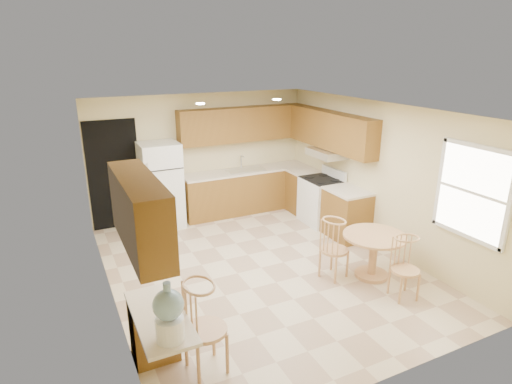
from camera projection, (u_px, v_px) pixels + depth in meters
name	position (u px, v px, depth m)	size (l,w,h in m)	color
floor	(261.00, 268.00, 6.82)	(5.50, 5.50, 0.00)	beige
ceiling	(262.00, 110.00, 6.03)	(4.50, 5.50, 0.02)	white
wall_back	(201.00, 155.00, 8.77)	(4.50, 0.02, 2.50)	beige
wall_front	(391.00, 276.00, 4.08)	(4.50, 0.02, 2.50)	beige
wall_left	(105.00, 218.00, 5.49)	(0.02, 5.50, 2.50)	beige
wall_right	(378.00, 175.00, 7.36)	(0.02, 5.50, 2.50)	beige
doorway	(114.00, 175.00, 8.09)	(0.90, 0.02, 2.10)	black
base_cab_back	(246.00, 191.00, 9.14)	(2.75, 0.60, 0.87)	brown
counter_back	(246.00, 171.00, 8.99)	(2.75, 0.63, 0.04)	beige
base_cab_right_a	(304.00, 192.00, 9.08)	(0.60, 0.59, 0.87)	brown
counter_right_a	(305.00, 171.00, 8.93)	(0.63, 0.59, 0.04)	beige
base_cab_right_b	(346.00, 215.00, 7.84)	(0.60, 0.80, 0.87)	brown
counter_right_b	(348.00, 191.00, 7.69)	(0.63, 0.80, 0.04)	beige
upper_cab_back	(243.00, 124.00, 8.81)	(2.75, 0.33, 0.70)	brown
upper_cab_right	(331.00, 130.00, 8.14)	(0.33, 2.42, 0.70)	brown
upper_cab_left	(140.00, 213.00, 4.01)	(0.33, 1.40, 0.70)	brown
sink	(245.00, 170.00, 8.98)	(0.78, 0.44, 0.01)	silver
range_hood	(327.00, 153.00, 8.21)	(0.50, 0.76, 0.14)	silver
desk_pedestal	(154.00, 329.00, 4.75)	(0.48, 0.42, 0.72)	brown
desk_top	(160.00, 317.00, 4.30)	(0.50, 1.20, 0.04)	beige
window	(473.00, 192.00, 5.70)	(0.06, 1.12, 1.30)	white
can_light_a	(200.00, 104.00, 6.85)	(0.14, 0.14, 0.02)	white
can_light_b	(277.00, 99.00, 7.43)	(0.14, 0.14, 0.02)	white
refrigerator	(161.00, 185.00, 8.21)	(0.73, 0.71, 1.66)	white
stove	(321.00, 200.00, 8.48)	(0.65, 0.76, 1.09)	white
dining_table	(374.00, 249.00, 6.42)	(0.93, 0.93, 0.69)	tan
chair_table_a	(338.00, 245.00, 6.30)	(0.42, 0.54, 0.94)	tan
chair_table_b	(411.00, 265.00, 5.77)	(0.39, 0.40, 0.89)	tan
chair_desk	(208.00, 324.00, 4.37)	(0.46, 0.60, 1.05)	tan
water_crock	(169.00, 314.00, 3.85)	(0.28, 0.28, 0.59)	white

